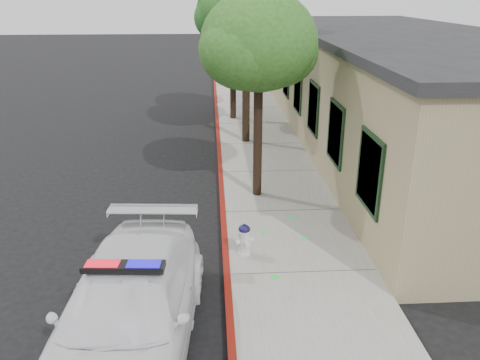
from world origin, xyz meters
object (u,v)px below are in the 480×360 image
fire_hydrant (244,239)px  police_car (128,311)px  street_tree_mid (246,6)px  street_tree_far (233,16)px  street_tree_near (259,46)px  clapboard_building (397,90)px

fire_hydrant → police_car: bearing=-147.1°
fire_hydrant → street_tree_mid: 9.76m
police_car → street_tree_far: street_tree_far is taller
police_car → street_tree_near: size_ratio=0.99×
police_car → street_tree_far: bearing=85.0°
clapboard_building → street_tree_near: bearing=-139.1°
police_car → street_tree_mid: bearing=80.8°
street_tree_near → street_tree_far: bearing=91.6°
clapboard_building → street_tree_mid: street_tree_mid is taller
clapboard_building → street_tree_near: (-5.62, -4.86, 2.12)m
street_tree_near → street_tree_far: street_tree_far is taller
fire_hydrant → street_tree_far: 12.81m
street_tree_mid → street_tree_far: 3.58m
fire_hydrant → street_tree_far: bearing=68.2°
clapboard_building → street_tree_mid: 6.31m
clapboard_building → street_tree_far: (-5.87, 3.95, 2.42)m
clapboard_building → street_tree_near: 7.73m
fire_hydrant → street_tree_near: (0.60, 3.34, 3.73)m
clapboard_building → street_tree_mid: (-5.58, 0.42, 2.92)m
clapboard_building → street_tree_far: size_ratio=3.57×
police_car → street_tree_mid: (2.72, 11.38, 4.28)m
clapboard_building → fire_hydrant: 10.42m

